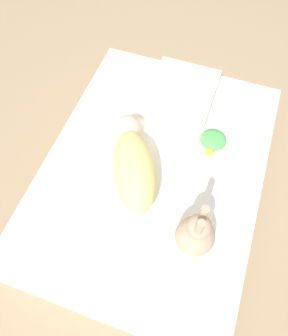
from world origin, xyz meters
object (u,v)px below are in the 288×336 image
object	(u,v)px
swaddled_baby	(133,165)
pillow	(182,94)
bunny_plush	(196,234)
turtle_plush	(213,141)

from	to	relation	value
swaddled_baby	pillow	world-z (taller)	swaddled_baby
swaddled_baby	pillow	bearing A→B (deg)	-36.82
pillow	swaddled_baby	bearing A→B (deg)	-9.22
bunny_plush	turtle_plush	world-z (taller)	bunny_plush
pillow	bunny_plush	distance (m)	0.81
swaddled_baby	bunny_plush	bearing A→B (deg)	-150.80
swaddled_baby	turtle_plush	size ratio (longest dim) A/B	3.30
turtle_plush	pillow	bearing A→B (deg)	-134.87
turtle_plush	swaddled_baby	bearing A→B (deg)	-47.19
pillow	turtle_plush	size ratio (longest dim) A/B	2.38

